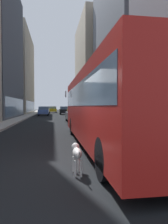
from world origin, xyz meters
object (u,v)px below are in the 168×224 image
transit_bus (107,104)px  car_yellow_taxi (53,110)px  car_red_coupe (70,110)px  car_grey_wagon (75,114)px  dalmatian_dog (77,153)px  car_blue_hatchback (44,111)px  car_black_suv (64,110)px  car_white_van (45,110)px

transit_bus → car_yellow_taxi: 44.64m
car_red_coupe → car_grey_wagon: bearing=-93.3°
car_grey_wagon → car_red_coupe: size_ratio=1.00×
car_yellow_taxi → dalmatian_dog: (0.70, -48.11, -0.31)m
car_red_coupe → car_yellow_taxi: (-4.00, 4.19, -0.00)m
car_grey_wagon → dalmatian_dog: (-1.70, -16.40, -0.31)m
car_blue_hatchback → car_red_coupe: same height
car_red_coupe → car_black_suv: bearing=-103.1°
car_grey_wagon → car_white_van: (-4.00, 24.47, -0.00)m
car_red_coupe → dalmatian_dog: car_red_coupe is taller
transit_bus → dalmatian_dog: 4.13m
transit_bus → car_blue_hatchback: size_ratio=2.81×
transit_bus → car_white_van: size_ratio=2.92×
transit_bus → car_blue_hatchback: 29.48m
car_blue_hatchback → car_yellow_taxi: (1.60, 15.37, 0.00)m
transit_bus → car_red_coupe: 40.42m
car_black_suv → dalmatian_dog: (-1.70, -37.05, -0.31)m
transit_bus → car_red_coupe: size_ratio=2.60×
dalmatian_dog → transit_bus: bearing=64.3°
car_yellow_taxi → dalmatian_dog: size_ratio=4.06×
car_white_van → car_yellow_taxi: (1.60, 7.24, 0.00)m
car_grey_wagon → car_black_suv: bearing=90.0°
car_white_van → car_yellow_taxi: same height
transit_bus → car_blue_hatchback: transit_bus is taller
car_red_coupe → dalmatian_dog: size_ratio=4.62×
car_white_van → car_yellow_taxi: 7.42m
car_black_suv → car_blue_hatchback: bearing=-132.9°
transit_bus → car_yellow_taxi: transit_bus is taller
car_white_van → car_grey_wagon: bearing=-80.7°
car_white_van → car_yellow_taxi: bearing=77.5°
transit_bus → car_grey_wagon: (0.00, 12.85, -0.95)m
transit_bus → car_red_coupe: (1.60, 40.38, -0.95)m
car_red_coupe → car_black_suv: same height
car_blue_hatchback → car_white_van: 8.13m
transit_bus → car_yellow_taxi: (-2.40, 44.57, -0.96)m
car_black_suv → car_yellow_taxi: bearing=102.2°
car_yellow_taxi → car_grey_wagon: bearing=-85.7°
transit_bus → car_white_van: bearing=96.1°
transit_bus → car_yellow_taxi: bearing=93.1°
car_yellow_taxi → dalmatian_dog: bearing=-89.2°
car_yellow_taxi → dalmatian_dog: car_yellow_taxi is taller
car_grey_wagon → dalmatian_dog: 16.49m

